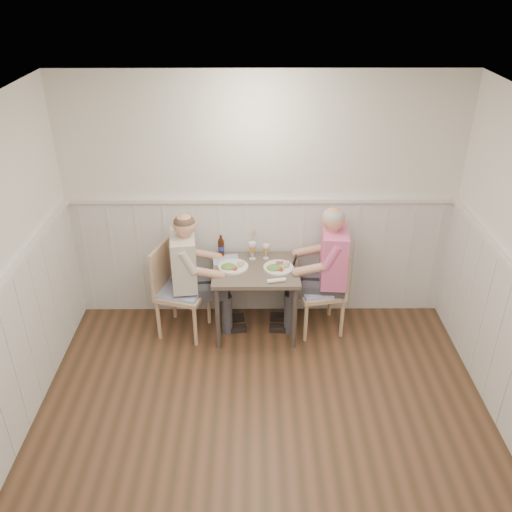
{
  "coord_description": "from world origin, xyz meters",
  "views": [
    {
      "loc": [
        -0.08,
        -2.84,
        3.47
      ],
      "look_at": [
        -0.06,
        1.64,
        1.0
      ],
      "focal_mm": 38.0,
      "sensor_mm": 36.0,
      "label": 1
    }
  ],
  "objects_px": {
    "diner_cream": "(190,283)",
    "dining_table": "(256,277)",
    "beer_bottle": "(221,247)",
    "chair_right": "(326,285)",
    "chair_left": "(177,287)",
    "grass_vase": "(252,242)",
    "man_in_pink": "(328,280)"
  },
  "relations": [
    {
      "from": "man_in_pink",
      "to": "diner_cream",
      "type": "relative_size",
      "value": 1.04
    },
    {
      "from": "dining_table",
      "to": "chair_right",
      "type": "height_order",
      "value": "chair_right"
    },
    {
      "from": "man_in_pink",
      "to": "diner_cream",
      "type": "xyz_separation_m",
      "value": [
        -1.41,
        -0.03,
        -0.02
      ]
    },
    {
      "from": "chair_right",
      "to": "man_in_pink",
      "type": "height_order",
      "value": "man_in_pink"
    },
    {
      "from": "diner_cream",
      "to": "dining_table",
      "type": "bearing_deg",
      "value": -0.4
    },
    {
      "from": "chair_right",
      "to": "beer_bottle",
      "type": "xyz_separation_m",
      "value": [
        -1.08,
        0.22,
        0.34
      ]
    },
    {
      "from": "man_in_pink",
      "to": "grass_vase",
      "type": "distance_m",
      "value": 0.86
    },
    {
      "from": "chair_left",
      "to": "beer_bottle",
      "type": "bearing_deg",
      "value": 30.46
    },
    {
      "from": "dining_table",
      "to": "chair_left",
      "type": "bearing_deg",
      "value": 179.96
    },
    {
      "from": "dining_table",
      "to": "man_in_pink",
      "type": "xyz_separation_m",
      "value": [
        0.73,
        0.04,
        -0.05
      ]
    },
    {
      "from": "man_in_pink",
      "to": "chair_left",
      "type": "bearing_deg",
      "value": -178.64
    },
    {
      "from": "man_in_pink",
      "to": "grass_vase",
      "type": "relative_size",
      "value": 4.12
    },
    {
      "from": "diner_cream",
      "to": "beer_bottle",
      "type": "bearing_deg",
      "value": 39.54
    },
    {
      "from": "diner_cream",
      "to": "beer_bottle",
      "type": "relative_size",
      "value": 5.76
    },
    {
      "from": "dining_table",
      "to": "beer_bottle",
      "type": "relative_size",
      "value": 3.64
    },
    {
      "from": "dining_table",
      "to": "man_in_pink",
      "type": "height_order",
      "value": "man_in_pink"
    },
    {
      "from": "diner_cream",
      "to": "beer_bottle",
      "type": "height_order",
      "value": "diner_cream"
    },
    {
      "from": "dining_table",
      "to": "man_in_pink",
      "type": "distance_m",
      "value": 0.74
    },
    {
      "from": "chair_right",
      "to": "chair_left",
      "type": "relative_size",
      "value": 0.97
    },
    {
      "from": "chair_left",
      "to": "man_in_pink",
      "type": "height_order",
      "value": "man_in_pink"
    },
    {
      "from": "chair_left",
      "to": "man_in_pink",
      "type": "relative_size",
      "value": 0.7
    },
    {
      "from": "beer_bottle",
      "to": "grass_vase",
      "type": "relative_size",
      "value": 0.69
    },
    {
      "from": "chair_left",
      "to": "beer_bottle",
      "type": "relative_size",
      "value": 4.17
    },
    {
      "from": "chair_right",
      "to": "grass_vase",
      "type": "relative_size",
      "value": 2.8
    },
    {
      "from": "chair_left",
      "to": "diner_cream",
      "type": "relative_size",
      "value": 0.72
    },
    {
      "from": "beer_bottle",
      "to": "dining_table",
      "type": "bearing_deg",
      "value": -36.47
    },
    {
      "from": "beer_bottle",
      "to": "chair_left",
      "type": "bearing_deg",
      "value": -149.54
    },
    {
      "from": "chair_right",
      "to": "chair_left",
      "type": "height_order",
      "value": "chair_left"
    },
    {
      "from": "dining_table",
      "to": "chair_right",
      "type": "relative_size",
      "value": 0.9
    },
    {
      "from": "chair_right",
      "to": "beer_bottle",
      "type": "distance_m",
      "value": 1.15
    },
    {
      "from": "chair_left",
      "to": "grass_vase",
      "type": "xyz_separation_m",
      "value": [
        0.77,
        0.26,
        0.37
      ]
    },
    {
      "from": "chair_left",
      "to": "diner_cream",
      "type": "distance_m",
      "value": 0.14
    }
  ]
}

